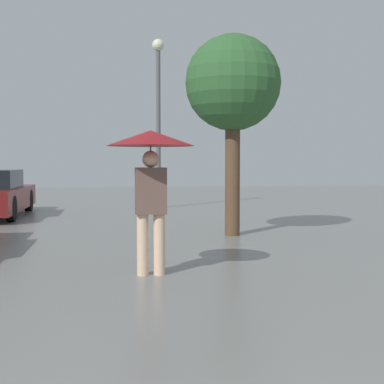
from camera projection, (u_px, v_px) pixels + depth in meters
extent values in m
cylinder|color=beige|center=(143.00, 245.00, 6.67)|extent=(0.14, 0.14, 0.77)
cylinder|color=beige|center=(159.00, 244.00, 6.70)|extent=(0.14, 0.14, 0.77)
cube|color=brown|center=(151.00, 191.00, 6.65)|extent=(0.39, 0.22, 0.58)
sphere|color=beige|center=(151.00, 159.00, 6.63)|extent=(0.21, 0.21, 0.21)
cylinder|color=#515456|center=(151.00, 171.00, 6.64)|extent=(0.02, 0.02, 0.62)
cone|color=maroon|center=(151.00, 138.00, 6.61)|extent=(1.10, 1.10, 0.19)
cylinder|color=black|center=(29.00, 200.00, 15.52)|extent=(0.18, 0.63, 0.63)
cylinder|color=black|center=(11.00, 209.00, 12.76)|extent=(0.18, 0.63, 0.63)
cylinder|color=brown|center=(232.00, 173.00, 10.31)|extent=(0.29, 0.29, 2.43)
sphere|color=#2D5B2D|center=(233.00, 83.00, 10.21)|extent=(1.83, 1.83, 1.83)
cylinder|color=#515456|center=(158.00, 129.00, 16.47)|extent=(0.14, 0.14, 4.89)
sphere|color=beige|center=(158.00, 45.00, 16.33)|extent=(0.37, 0.37, 0.37)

